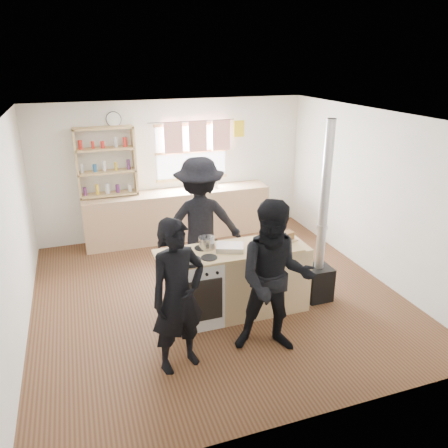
{
  "coord_description": "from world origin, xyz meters",
  "views": [
    {
      "loc": [
        -1.68,
        -5.26,
        3.21
      ],
      "look_at": [
        0.1,
        -0.1,
        1.1
      ],
      "focal_mm": 35.0,
      "sensor_mm": 36.0,
      "label": 1
    }
  ],
  "objects_px": {
    "skillet_greens": "(190,261)",
    "person_near_left": "(178,297)",
    "cooking_island": "(239,280)",
    "roast_tray": "(230,247)",
    "stockpot_counter": "(274,237)",
    "stockpot_stove": "(207,243)",
    "flue_heater": "(320,256)",
    "bread_board": "(285,237)",
    "person_far": "(200,223)",
    "person_near_right": "(275,279)",
    "thermos": "(215,180)"
  },
  "relations": [
    {
      "from": "cooking_island",
      "to": "person_near_left",
      "type": "xyz_separation_m",
      "value": [
        -0.99,
        -0.8,
        0.39
      ]
    },
    {
      "from": "roast_tray",
      "to": "stockpot_stove",
      "type": "bearing_deg",
      "value": 152.15
    },
    {
      "from": "roast_tray",
      "to": "person_near_left",
      "type": "relative_size",
      "value": 0.23
    },
    {
      "from": "person_near_left",
      "to": "person_near_right",
      "type": "bearing_deg",
      "value": -19.22
    },
    {
      "from": "person_near_right",
      "to": "thermos",
      "type": "bearing_deg",
      "value": 102.93
    },
    {
      "from": "bread_board",
      "to": "stockpot_stove",
      "type": "bearing_deg",
      "value": 174.07
    },
    {
      "from": "roast_tray",
      "to": "stockpot_stove",
      "type": "distance_m",
      "value": 0.3
    },
    {
      "from": "person_far",
      "to": "bread_board",
      "type": "bearing_deg",
      "value": 142.63
    },
    {
      "from": "skillet_greens",
      "to": "person_near_left",
      "type": "distance_m",
      "value": 0.65
    },
    {
      "from": "roast_tray",
      "to": "bread_board",
      "type": "bearing_deg",
      "value": 2.2
    },
    {
      "from": "flue_heater",
      "to": "bread_board",
      "type": "bearing_deg",
      "value": 174.09
    },
    {
      "from": "roast_tray",
      "to": "stockpot_counter",
      "type": "height_order",
      "value": "stockpot_counter"
    },
    {
      "from": "skillet_greens",
      "to": "stockpot_stove",
      "type": "bearing_deg",
      "value": 48.41
    },
    {
      "from": "person_near_left",
      "to": "stockpot_counter",
      "type": "bearing_deg",
      "value": 12.03
    },
    {
      "from": "cooking_island",
      "to": "bread_board",
      "type": "relative_size",
      "value": 6.17
    },
    {
      "from": "thermos",
      "to": "cooking_island",
      "type": "distance_m",
      "value": 2.89
    },
    {
      "from": "stockpot_stove",
      "to": "flue_heater",
      "type": "distance_m",
      "value": 1.61
    },
    {
      "from": "person_far",
      "to": "roast_tray",
      "type": "bearing_deg",
      "value": 105.3
    },
    {
      "from": "stockpot_stove",
      "to": "person_far",
      "type": "xyz_separation_m",
      "value": [
        0.14,
        0.81,
        -0.05
      ]
    },
    {
      "from": "cooking_island",
      "to": "flue_heater",
      "type": "xyz_separation_m",
      "value": [
        1.17,
        -0.03,
        0.19
      ]
    },
    {
      "from": "stockpot_counter",
      "to": "person_near_left",
      "type": "bearing_deg",
      "value": -151.56
    },
    {
      "from": "skillet_greens",
      "to": "stockpot_counter",
      "type": "distance_m",
      "value": 1.19
    },
    {
      "from": "person_near_left",
      "to": "person_near_right",
      "type": "xyz_separation_m",
      "value": [
        1.09,
        -0.05,
        0.05
      ]
    },
    {
      "from": "person_far",
      "to": "person_near_left",
      "type": "bearing_deg",
      "value": 75.11
    },
    {
      "from": "thermos",
      "to": "stockpot_stove",
      "type": "xyz_separation_m",
      "value": [
        -0.97,
        -2.64,
        -0.04
      ]
    },
    {
      "from": "cooking_island",
      "to": "roast_tray",
      "type": "distance_m",
      "value": 0.52
    },
    {
      "from": "cooking_island",
      "to": "stockpot_stove",
      "type": "height_order",
      "value": "stockpot_stove"
    },
    {
      "from": "skillet_greens",
      "to": "cooking_island",
      "type": "bearing_deg",
      "value": 17.28
    },
    {
      "from": "flue_heater",
      "to": "person_far",
      "type": "distance_m",
      "value": 1.75
    },
    {
      "from": "person_far",
      "to": "flue_heater",
      "type": "bearing_deg",
      "value": 153.63
    },
    {
      "from": "stockpot_counter",
      "to": "flue_heater",
      "type": "bearing_deg",
      "value": -1.9
    },
    {
      "from": "person_far",
      "to": "skillet_greens",
      "type": "bearing_deg",
      "value": 76.79
    },
    {
      "from": "person_near_right",
      "to": "person_far",
      "type": "xyz_separation_m",
      "value": [
        -0.35,
        1.79,
        0.05
      ]
    },
    {
      "from": "flue_heater",
      "to": "person_near_left",
      "type": "xyz_separation_m",
      "value": [
        -2.15,
        -0.77,
        0.21
      ]
    },
    {
      "from": "skillet_greens",
      "to": "roast_tray",
      "type": "height_order",
      "value": "roast_tray"
    },
    {
      "from": "bread_board",
      "to": "flue_heater",
      "type": "xyz_separation_m",
      "value": [
        0.51,
        -0.05,
        -0.33
      ]
    },
    {
      "from": "cooking_island",
      "to": "person_far",
      "type": "height_order",
      "value": "person_far"
    },
    {
      "from": "stockpot_stove",
      "to": "bread_board",
      "type": "height_order",
      "value": "stockpot_stove"
    },
    {
      "from": "thermos",
      "to": "skillet_greens",
      "type": "xyz_separation_m",
      "value": [
        -1.28,
        -2.99,
        -0.09
      ]
    },
    {
      "from": "thermos",
      "to": "flue_heater",
      "type": "relative_size",
      "value": 0.12
    },
    {
      "from": "stockpot_counter",
      "to": "thermos",
      "type": "bearing_deg",
      "value": 87.8
    },
    {
      "from": "thermos",
      "to": "person_near_right",
      "type": "height_order",
      "value": "person_near_right"
    },
    {
      "from": "roast_tray",
      "to": "person_far",
      "type": "xyz_separation_m",
      "value": [
        -0.12,
        0.95,
        -0.01
      ]
    },
    {
      "from": "person_near_right",
      "to": "person_far",
      "type": "bearing_deg",
      "value": 121.48
    },
    {
      "from": "stockpot_counter",
      "to": "person_near_left",
      "type": "height_order",
      "value": "person_near_left"
    },
    {
      "from": "stockpot_counter",
      "to": "person_far",
      "type": "relative_size",
      "value": 0.15
    },
    {
      "from": "cooking_island",
      "to": "bread_board",
      "type": "height_order",
      "value": "bread_board"
    },
    {
      "from": "stockpot_stove",
      "to": "bread_board",
      "type": "relative_size",
      "value": 0.66
    },
    {
      "from": "flue_heater",
      "to": "person_near_left",
      "type": "bearing_deg",
      "value": -160.42
    },
    {
      "from": "person_near_left",
      "to": "person_near_right",
      "type": "height_order",
      "value": "person_near_right"
    }
  ]
}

